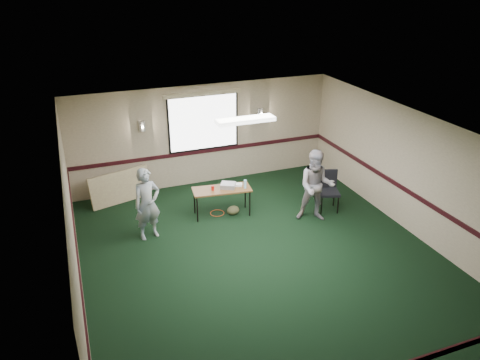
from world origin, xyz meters
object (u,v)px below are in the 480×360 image
object	(u,v)px
projector	(228,185)
conference_chair	(328,187)
folding_table	(222,191)
person_left	(147,204)
person_right	(316,186)

from	to	relation	value
projector	conference_chair	size ratio (longest dim) A/B	0.34
folding_table	person_left	size ratio (longest dim) A/B	0.88
conference_chair	person_right	distance (m)	0.74
conference_chair	projector	bearing A→B (deg)	-176.96
projector	person_right	distance (m)	2.04
person_right	projector	bearing A→B (deg)	176.47
conference_chair	person_left	xyz separation A→B (m)	(-4.32, 0.21, 0.24)
projector	person_left	bearing A→B (deg)	-139.56
person_left	person_right	xyz separation A→B (m)	(3.75, -0.59, 0.05)
person_right	conference_chair	bearing A→B (deg)	59.82
folding_table	projector	size ratio (longest dim) A/B	4.29
conference_chair	person_left	distance (m)	4.33
person_left	person_right	world-z (taller)	person_right
projector	conference_chair	xyz separation A→B (m)	(2.35, -0.61, -0.17)
folding_table	person_left	distance (m)	1.86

